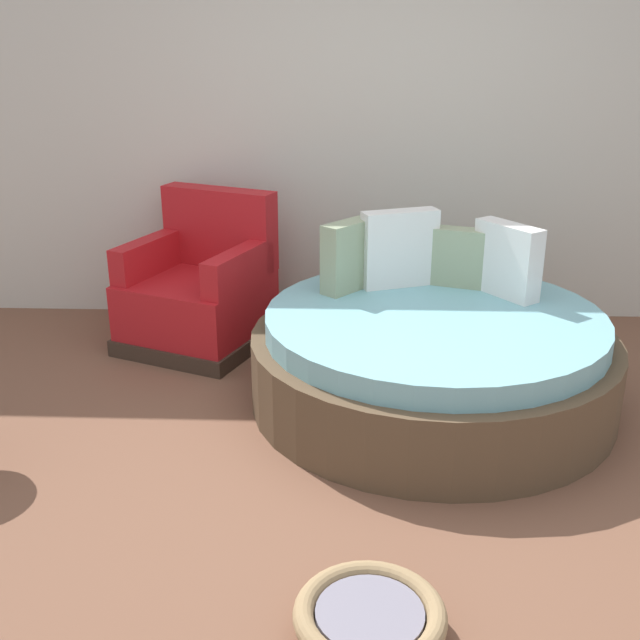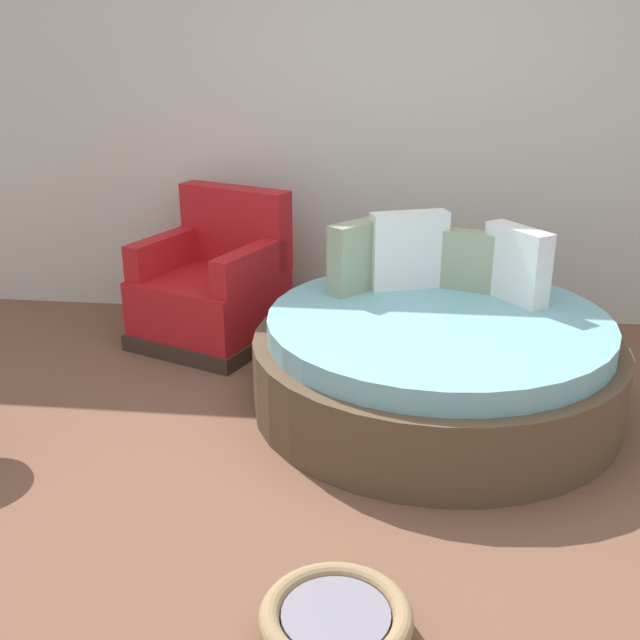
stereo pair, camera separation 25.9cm
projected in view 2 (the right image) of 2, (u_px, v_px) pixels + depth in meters
name	position (u px, v px, depth m)	size (l,w,h in m)	color
ground_plane	(356.00, 489.00, 3.39)	(8.00, 8.00, 0.02)	brown
back_wall	(384.00, 111.00, 4.96)	(8.00, 0.12, 2.76)	beige
round_daybed	(436.00, 358.00, 4.04)	(1.92, 1.92, 0.94)	brown
red_armchair	(215.00, 290.00, 4.87)	(1.04, 1.04, 0.94)	#38281E
pet_basket	(336.00, 622.00, 2.52)	(0.51, 0.51, 0.13)	#9E7F56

